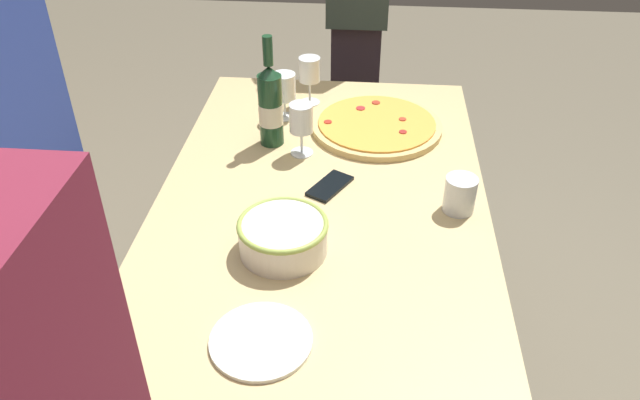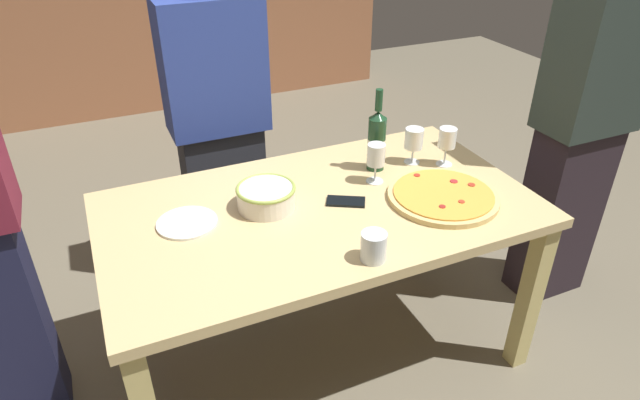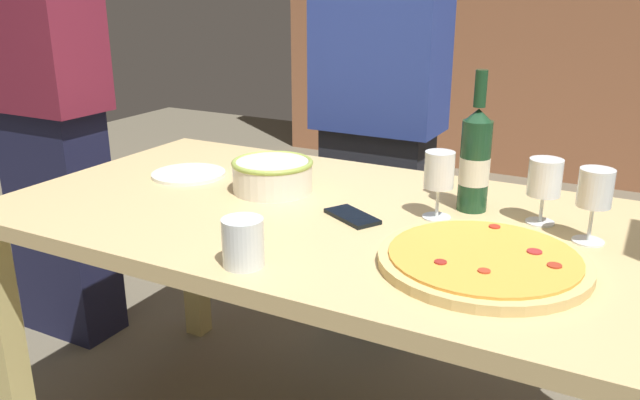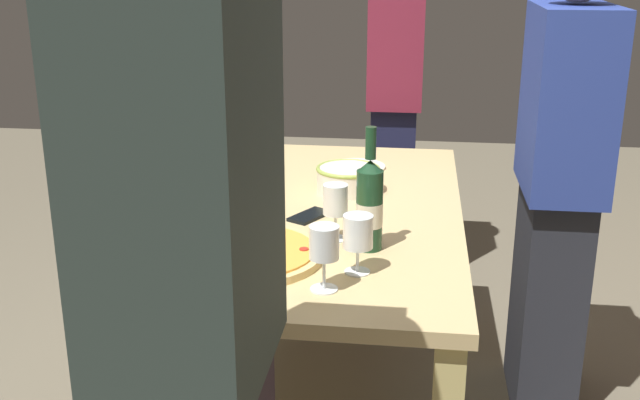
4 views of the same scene
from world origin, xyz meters
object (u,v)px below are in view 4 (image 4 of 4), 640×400
dining_table (320,234)px  side_plate (357,167)px  pizza (245,254)px  wine_bottle (369,204)px  wine_glass_by_bottle (358,233)px  wine_glass_near_pizza (324,246)px  serving_bowl (348,178)px  person_guest_left (558,185)px  cell_phone (310,216)px  person_host (195,352)px  cup_amber (206,191)px  person_guest_right (395,96)px  wine_glass_far_left (335,201)px

dining_table → side_plate: side_plate is taller
pizza → wine_bottle: wine_bottle is taller
wine_glass_by_bottle → wine_glass_near_pizza: bearing=-32.1°
pizza → wine_glass_near_pizza: size_ratio=2.54×
dining_table → side_plate: 0.49m
dining_table → wine_glass_by_bottle: wine_glass_by_bottle is taller
pizza → serving_bowl: 0.67m
dining_table → person_guest_left: person_guest_left is taller
cell_phone → person_guest_left: bearing=48.5°
person_host → person_guest_left: size_ratio=1.10×
serving_bowl → person_host: bearing=-5.1°
wine_glass_by_bottle → cup_amber: bearing=-132.1°
cell_phone → person_guest_right: 1.32m
cup_amber → side_plate: 0.67m
wine_glass_near_pizza → wine_glass_far_left: wine_glass_near_pizza is taller
wine_glass_far_left → cell_phone: size_ratio=1.14×
wine_bottle → side_plate: size_ratio=1.61×
dining_table → cell_phone: 0.14m
dining_table → wine_glass_far_left: (0.27, 0.08, 0.21)m
wine_bottle → side_plate: (-0.81, -0.10, -0.12)m
wine_glass_far_left → cup_amber: wine_glass_far_left is taller
serving_bowl → wine_bottle: 0.53m
wine_glass_near_pizza → dining_table: bearing=-171.7°
person_guest_left → wine_glass_by_bottle: bearing=35.3°
wine_glass_by_bottle → person_guest_left: size_ratio=0.10×
cup_amber → person_guest_left: bearing=100.0°
dining_table → pizza: pizza is taller
dining_table → wine_glass_by_bottle: (0.50, 0.16, 0.20)m
wine_glass_near_pizza → person_guest_left: (-0.79, 0.68, -0.06)m
wine_glass_far_left → person_guest_left: size_ratio=0.10×
wine_bottle → person_host: size_ratio=0.20×
serving_bowl → person_guest_left: size_ratio=0.14×
wine_glass_near_pizza → side_plate: wine_glass_near_pizza is taller
wine_glass_by_bottle → wine_glass_far_left: bearing=-160.0°
side_plate → person_guest_right: 0.74m
person_guest_right → wine_glass_far_left: bearing=4.8°
cup_amber → person_host: (1.19, 0.31, 0.11)m
wine_bottle → dining_table: bearing=-151.7°
wine_glass_by_bottle → side_plate: bearing=-175.2°
side_plate → serving_bowl: bearing=-1.3°
dining_table → cup_amber: cup_amber is taller
dining_table → wine_glass_by_bottle: 0.56m
serving_bowl → cell_phone: 0.30m
dining_table → person_host: bearing=-2.4°
wine_glass_near_pizza → person_host: size_ratio=0.09×
wine_bottle → cell_phone: size_ratio=2.39×
serving_bowl → side_plate: size_ratio=1.03×
serving_bowl → wine_glass_near_pizza: bearing=1.2°
person_guest_right → side_plate: bearing=0.1°
cell_phone → wine_bottle: bearing=-20.4°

